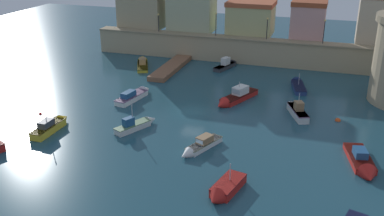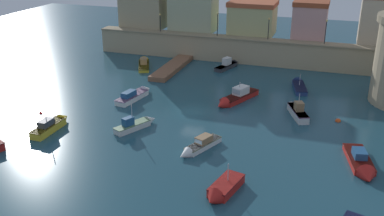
{
  "view_description": "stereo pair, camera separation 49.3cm",
  "coord_description": "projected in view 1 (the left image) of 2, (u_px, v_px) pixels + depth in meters",
  "views": [
    {
      "loc": [
        14.66,
        -45.17,
        19.89
      ],
      "look_at": [
        0.0,
        -0.21,
        0.64
      ],
      "focal_mm": 41.58,
      "sensor_mm": 36.0,
      "label": 1
    },
    {
      "loc": [
        15.13,
        -45.01,
        19.89
      ],
      "look_at": [
        0.0,
        -0.21,
        0.64
      ],
      "focal_mm": 41.58,
      "sensor_mm": 36.0,
      "label": 2
    }
  ],
  "objects": [
    {
      "name": "moored_boat_12",
      "position": [
        296.0,
        110.0,
        50.79
      ],
      "size": [
        3.39,
        5.89,
        2.95
      ],
      "rotation": [
        0.0,
        0.0,
        1.97
      ],
      "color": "silver",
      "rests_on": "ground"
    },
    {
      "name": "moored_boat_9",
      "position": [
        52.0,
        125.0,
        46.88
      ],
      "size": [
        1.42,
        5.8,
        2.9
      ],
      "rotation": [
        0.0,
        0.0,
        1.57
      ],
      "color": "gold",
      "rests_on": "ground"
    },
    {
      "name": "mooring_buoy_0",
      "position": [
        338.0,
        121.0,
        49.27
      ],
      "size": [
        0.63,
        0.63,
        0.63
      ],
      "primitive_type": "sphere",
      "color": "#EA4C19",
      "rests_on": "ground"
    },
    {
      "name": "quay_wall",
      "position": [
        236.0,
        49.0,
        70.23
      ],
      "size": [
        46.81,
        2.51,
        3.98
      ],
      "color": "tan",
      "rests_on": "ground"
    },
    {
      "name": "quay_lamp_3",
      "position": [
        324.0,
        27.0,
        64.85
      ],
      "size": [
        0.32,
        0.32,
        3.57
      ],
      "color": "black",
      "rests_on": "quay_wall"
    },
    {
      "name": "moored_boat_5",
      "position": [
        224.0,
        190.0,
        35.56
      ],
      "size": [
        2.57,
        4.94,
        2.68
      ],
      "rotation": [
        0.0,
        0.0,
        -1.79
      ],
      "color": "red",
      "rests_on": "ground"
    },
    {
      "name": "moored_boat_0",
      "position": [
        199.0,
        146.0,
        42.65
      ],
      "size": [
        3.2,
        5.57,
        1.47
      ],
      "rotation": [
        0.0,
        0.0,
        -1.96
      ],
      "color": "white",
      "rests_on": "ground"
    },
    {
      "name": "moored_boat_1",
      "position": [
        298.0,
        85.0,
        59.61
      ],
      "size": [
        2.77,
        6.34,
        2.46
      ],
      "rotation": [
        0.0,
        0.0,
        1.8
      ],
      "color": "navy",
      "rests_on": "ground"
    },
    {
      "name": "moored_boat_4",
      "position": [
        235.0,
        97.0,
        54.6
      ],
      "size": [
        4.35,
        7.44,
        2.74
      ],
      "rotation": [
        0.0,
        0.0,
        -1.97
      ],
      "color": "red",
      "rests_on": "ground"
    },
    {
      "name": "mooring_buoy_1",
      "position": [
        40.0,
        114.0,
        51.03
      ],
      "size": [
        0.44,
        0.44,
        0.44
      ],
      "primitive_type": "sphere",
      "color": "red",
      "rests_on": "ground"
    },
    {
      "name": "moored_boat_10",
      "position": [
        227.0,
        64.0,
        67.89
      ],
      "size": [
        2.93,
        6.07,
        1.94
      ],
      "rotation": [
        0.0,
        0.0,
        1.26
      ],
      "color": "#333338",
      "rests_on": "ground"
    },
    {
      "name": "quay_lamp_1",
      "position": [
        216.0,
        20.0,
        69.54
      ],
      "size": [
        0.32,
        0.32,
        3.66
      ],
      "color": "black",
      "rests_on": "quay_wall"
    },
    {
      "name": "ground_plane",
      "position": [
        193.0,
        112.0,
        51.48
      ],
      "size": [
        126.3,
        126.3,
        0.0
      ],
      "primitive_type": "plane",
      "color": "#1E4756"
    },
    {
      "name": "quay_lamp_0",
      "position": [
        159.0,
        19.0,
        72.49
      ],
      "size": [
        0.32,
        0.32,
        2.94
      ],
      "color": "black",
      "rests_on": "quay_wall"
    },
    {
      "name": "moored_boat_7",
      "position": [
        143.0,
        63.0,
        68.99
      ],
      "size": [
        4.31,
        7.2,
        1.81
      ],
      "rotation": [
        0.0,
        0.0,
        1.99
      ],
      "color": "gold",
      "rests_on": "ground"
    },
    {
      "name": "moored_boat_3",
      "position": [
        135.0,
        95.0,
        55.64
      ],
      "size": [
        2.57,
        6.7,
        1.71
      ],
      "rotation": [
        0.0,
        0.0,
        1.4
      ],
      "color": "white",
      "rests_on": "ground"
    },
    {
      "name": "moored_boat_6",
      "position": [
        137.0,
        124.0,
        47.24
      ],
      "size": [
        3.33,
        5.22,
        3.08
      ],
      "rotation": [
        0.0,
        0.0,
        1.12
      ],
      "color": "silver",
      "rests_on": "ground"
    },
    {
      "name": "quay_lamp_2",
      "position": [
        267.0,
        25.0,
        67.3
      ],
      "size": [
        0.32,
        0.32,
        3.33
      ],
      "color": "black",
      "rests_on": "quay_wall"
    },
    {
      "name": "pier_dock",
      "position": [
        171.0,
        68.0,
        66.84
      ],
      "size": [
        2.52,
        12.32,
        0.7
      ],
      "color": "brown",
      "rests_on": "ground"
    },
    {
      "name": "moored_boat_8",
      "position": [
        363.0,
        164.0,
        39.55
      ],
      "size": [
        3.16,
        6.81,
        1.81
      ],
      "rotation": [
        0.0,
        0.0,
        -1.36
      ],
      "color": "red",
      "rests_on": "ground"
    },
    {
      "name": "old_town_backdrop",
      "position": [
        222.0,
        10.0,
        72.37
      ],
      "size": [
        44.1,
        5.97,
        8.75
      ],
      "color": "tan",
      "rests_on": "ground"
    }
  ]
}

